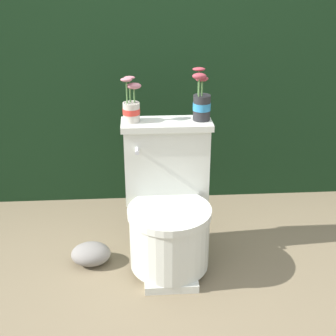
{
  "coord_description": "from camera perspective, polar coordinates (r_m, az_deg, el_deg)",
  "views": [
    {
      "loc": [
        -0.16,
        -1.93,
        1.44
      ],
      "look_at": [
        -0.02,
        0.09,
        0.51
      ],
      "focal_mm": 50.0,
      "sensor_mm": 36.0,
      "label": 1
    }
  ],
  "objects": [
    {
      "name": "potted_plant_left",
      "position": [
        2.23,
        -4.49,
        7.47
      ],
      "size": [
        0.1,
        0.08,
        0.22
      ],
      "color": "beige",
      "rests_on": "toilet"
    },
    {
      "name": "ground_plane",
      "position": [
        2.41,
        0.7,
        -12.04
      ],
      "size": [
        12.0,
        12.0,
        0.0
      ],
      "primitive_type": "plane",
      "color": "#75664C"
    },
    {
      "name": "potted_plant_midleft",
      "position": [
        2.25,
        4.11,
        8.07
      ],
      "size": [
        0.09,
        0.09,
        0.25
      ],
      "color": "#262628",
      "rests_on": "toilet"
    },
    {
      "name": "hedge_backdrop",
      "position": [
        3.22,
        -0.91,
        10.69
      ],
      "size": [
        3.95,
        0.85,
        1.33
      ],
      "color": "black",
      "rests_on": "ground"
    },
    {
      "name": "toilet",
      "position": [
        2.3,
        0.05,
        -5.28
      ],
      "size": [
        0.44,
        0.5,
        0.71
      ],
      "color": "silver",
      "rests_on": "ground"
    },
    {
      "name": "garden_stone",
      "position": [
        2.44,
        -9.37,
        -10.3
      ],
      "size": [
        0.2,
        0.16,
        0.11
      ],
      "color": "gray",
      "rests_on": "ground"
    }
  ]
}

